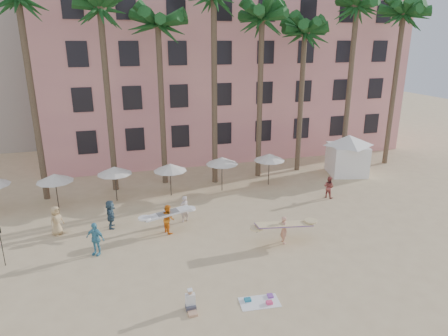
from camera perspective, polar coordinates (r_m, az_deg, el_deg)
ground at (r=20.07m, az=1.38°, el=-16.48°), size 120.00×120.00×0.00m
pink_hotel at (r=43.59m, az=-0.21°, el=13.56°), size 35.00×14.00×16.00m
palm_row at (r=31.29m, az=-6.44°, el=20.83°), size 44.40×5.40×16.30m
umbrella_row at (r=29.72m, az=-11.53°, el=-0.07°), size 22.50×2.70×2.73m
cabana at (r=36.29m, az=17.27°, el=2.32°), size 5.45×5.45×3.50m
beach_towel at (r=19.11m, az=5.22°, el=-18.41°), size 1.89×1.17×0.14m
carrier_yellow at (r=23.56m, az=8.57°, el=-8.42°), size 3.39×0.77×1.66m
carrier_white at (r=24.74m, az=-8.01°, el=-7.06°), size 3.00×1.32×1.80m
beachgoers at (r=25.61m, az=-10.68°, el=-6.43°), size 19.88×4.81×1.91m
paddle at (r=23.85m, az=-29.25°, el=-9.14°), size 0.18×0.04×2.23m
seated_man at (r=18.47m, az=-4.77°, el=-18.69°), size 0.44×0.76×0.99m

